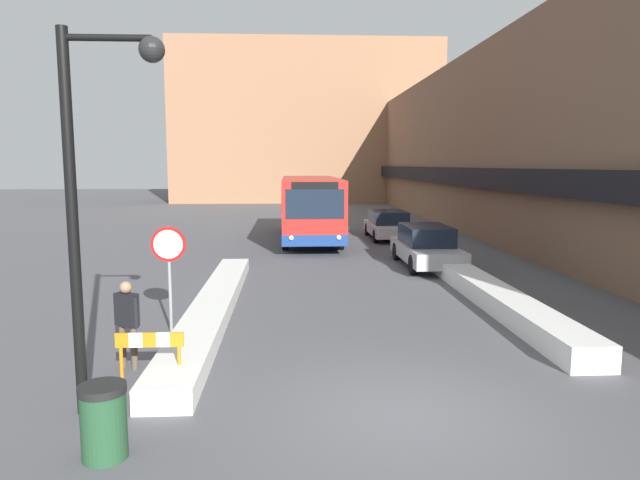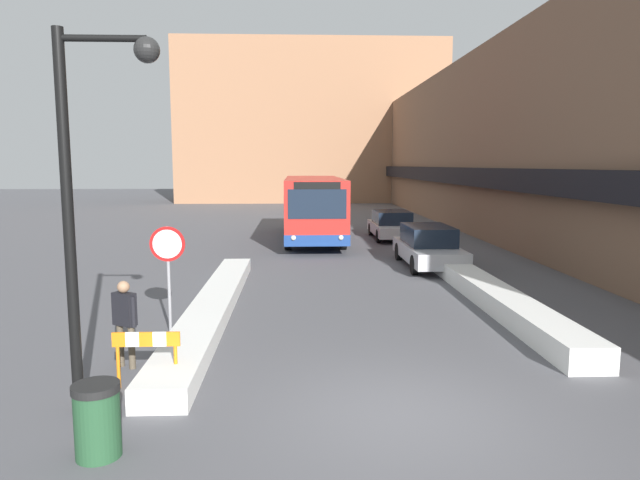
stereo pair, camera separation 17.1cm
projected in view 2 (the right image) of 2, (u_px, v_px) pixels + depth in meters
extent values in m
plane|color=#515156|center=(403.00, 416.00, 8.34)|extent=(160.00, 160.00, 0.00)
cube|color=brown|center=(502.00, 145.00, 31.91)|extent=(5.00, 60.00, 9.46)
cube|color=black|center=(452.00, 175.00, 32.01)|extent=(0.50, 60.00, 0.90)
cube|color=#996B4C|center=(311.00, 124.00, 56.88)|extent=(26.00, 8.00, 15.41)
cube|color=silver|center=(214.00, 305.00, 14.09)|extent=(0.90, 11.67, 0.40)
cube|color=silver|center=(476.00, 284.00, 16.32)|extent=(0.90, 13.07, 0.51)
cube|color=red|center=(313.00, 205.00, 27.65)|extent=(2.62, 10.57, 2.59)
cube|color=navy|center=(313.00, 226.00, 27.79)|extent=(2.64, 10.59, 0.45)
cube|color=#192333|center=(313.00, 197.00, 27.60)|extent=(2.64, 9.72, 0.71)
cube|color=#192333|center=(317.00, 204.00, 22.35)|extent=(2.31, 0.03, 1.16)
cube|color=black|center=(317.00, 186.00, 22.26)|extent=(1.83, 0.03, 0.28)
sphere|color=#F2EAC6|center=(293.00, 238.00, 22.48)|extent=(0.20, 0.20, 0.20)
sphere|color=#F2EAC6|center=(341.00, 238.00, 22.56)|extent=(0.20, 0.20, 0.20)
cylinder|color=black|center=(288.00, 238.00, 24.51)|extent=(0.28, 1.02, 1.02)
cylinder|color=black|center=(343.00, 238.00, 24.61)|extent=(0.28, 1.02, 1.02)
cylinder|color=black|center=(290.00, 223.00, 31.00)|extent=(0.28, 1.02, 1.02)
cylinder|color=black|center=(333.00, 223.00, 31.10)|extent=(0.28, 1.02, 1.02)
cube|color=#B7B7BC|center=(428.00, 252.00, 20.48)|extent=(1.76, 4.77, 0.54)
cube|color=#192333|center=(428.00, 235.00, 20.51)|extent=(1.55, 2.62, 0.66)
cylinder|color=black|center=(462.00, 265.00, 19.07)|extent=(0.20, 0.66, 0.66)
cylinder|color=black|center=(415.00, 265.00, 19.00)|extent=(0.20, 0.66, 0.66)
cylinder|color=black|center=(440.00, 251.00, 22.00)|extent=(0.20, 0.66, 0.66)
cylinder|color=black|center=(399.00, 251.00, 21.93)|extent=(0.20, 0.66, 0.66)
cube|color=silver|center=(392.00, 229.00, 28.24)|extent=(1.89, 4.59, 0.51)
cube|color=#192333|center=(392.00, 217.00, 28.28)|extent=(1.66, 2.53, 0.62)
cylinder|color=black|center=(415.00, 236.00, 26.89)|extent=(0.20, 0.63, 0.63)
cylinder|color=black|center=(379.00, 236.00, 26.81)|extent=(0.20, 0.63, 0.63)
cylinder|color=black|center=(404.00, 229.00, 29.71)|extent=(0.20, 0.63, 0.63)
cylinder|color=black|center=(371.00, 229.00, 29.64)|extent=(0.20, 0.63, 0.63)
cylinder|color=gray|center=(169.00, 280.00, 12.39)|extent=(0.07, 0.07, 2.33)
cylinder|color=red|center=(167.00, 244.00, 12.26)|extent=(0.76, 0.03, 0.76)
cylinder|color=white|center=(167.00, 244.00, 12.25)|extent=(0.62, 0.02, 0.62)
cylinder|color=black|center=(69.00, 227.00, 8.14)|extent=(0.16, 0.16, 5.52)
cylinder|color=black|center=(102.00, 38.00, 7.82)|extent=(1.20, 0.10, 0.10)
sphere|color=black|center=(147.00, 50.00, 7.87)|extent=(0.36, 0.36, 0.36)
cylinder|color=brown|center=(121.00, 345.00, 10.36)|extent=(0.12, 0.12, 0.79)
cylinder|color=brown|center=(132.00, 347.00, 10.23)|extent=(0.12, 0.12, 0.79)
cube|color=black|center=(124.00, 309.00, 10.20)|extent=(0.47, 0.39, 0.59)
sphere|color=#9E7556|center=(123.00, 287.00, 10.15)|extent=(0.22, 0.22, 0.22)
cylinder|color=black|center=(116.00, 309.00, 10.30)|extent=(0.09, 0.09, 0.56)
cylinder|color=black|center=(133.00, 312.00, 10.11)|extent=(0.09, 0.09, 0.56)
cylinder|color=#234C2D|center=(98.00, 424.00, 7.13)|extent=(0.56, 0.56, 0.85)
cylinder|color=black|center=(96.00, 388.00, 7.07)|extent=(0.59, 0.59, 0.10)
cylinder|color=orange|center=(118.00, 367.00, 9.34)|extent=(0.06, 0.06, 0.70)
cylinder|color=orange|center=(176.00, 366.00, 9.38)|extent=(0.06, 0.06, 0.70)
cube|color=orange|center=(119.00, 340.00, 9.28)|extent=(0.22, 0.04, 0.24)
cube|color=white|center=(132.00, 339.00, 9.29)|extent=(0.22, 0.04, 0.24)
cube|color=orange|center=(146.00, 339.00, 9.30)|extent=(0.22, 0.04, 0.24)
cube|color=white|center=(160.00, 339.00, 9.31)|extent=(0.22, 0.04, 0.24)
cube|color=orange|center=(173.00, 339.00, 9.32)|extent=(0.22, 0.04, 0.24)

